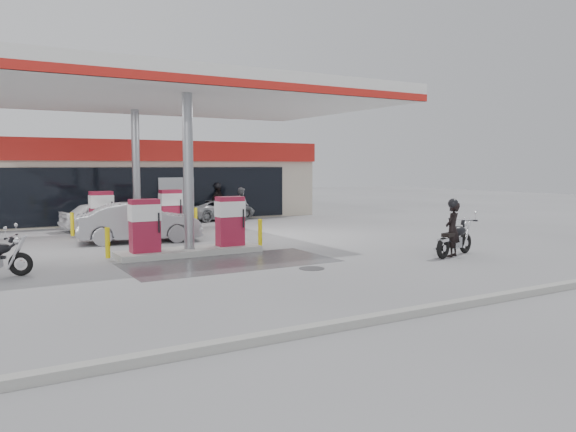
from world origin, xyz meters
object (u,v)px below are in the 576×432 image
object	(u,v)px
parked_car_right	(220,209)
attendant	(241,204)
biker_main	(453,229)
hatchback_silver	(140,222)
pump_island_near	(189,232)
pump_island_far	(137,217)
parked_car_left	(4,212)
main_motorcycle	(455,240)
sedan_white	(104,216)
biker_walking	(218,203)

from	to	relation	value
parked_car_right	attendant	bearing A→B (deg)	-163.25
biker_main	hatchback_silver	size ratio (longest dim) A/B	0.38
pump_island_near	pump_island_far	bearing A→B (deg)	90.00
biker_main	attendant	xyz separation A→B (m)	(-0.80, 13.26, 0.01)
biker_main	parked_car_left	bearing A→B (deg)	-80.87
pump_island_near	hatchback_silver	distance (m)	3.64
main_motorcycle	hatchback_silver	world-z (taller)	hatchback_silver
pump_island_near	pump_island_far	distance (m)	6.00
biker_main	sedan_white	bearing A→B (deg)	-84.23
biker_main	hatchback_silver	distance (m)	10.92
pump_island_near	parked_car_left	bearing A→B (deg)	110.56
parked_car_right	biker_walking	distance (m)	0.47
biker_main	sedan_white	distance (m)	14.79
pump_island_near	hatchback_silver	bearing A→B (deg)	98.90
sedan_white	main_motorcycle	bearing A→B (deg)	-156.01
parked_car_left	parked_car_right	distance (m)	10.06
main_motorcycle	sedan_white	size ratio (longest dim) A/B	0.58
main_motorcycle	biker_main	world-z (taller)	biker_main
pump_island_far	parked_car_right	xyz separation A→B (m)	(5.36, 4.00, -0.18)
pump_island_near	main_motorcycle	size ratio (longest dim) A/B	2.45
hatchback_silver	biker_walking	xyz separation A→B (m)	(5.72, 6.20, 0.18)
parked_car_right	main_motorcycle	bearing A→B (deg)	175.12
hatchback_silver	parked_car_left	bearing A→B (deg)	35.87
sedan_white	hatchback_silver	distance (m)	4.61
hatchback_silver	biker_walking	size ratio (longest dim) A/B	2.42
pump_island_far	biker_main	distance (m)	12.48
pump_island_far	hatchback_silver	distance (m)	2.47
pump_island_near	hatchback_silver	size ratio (longest dim) A/B	1.18
main_motorcycle	biker_walking	world-z (taller)	biker_walking
pump_island_near	main_motorcycle	world-z (taller)	pump_island_near
pump_island_near	sedan_white	distance (m)	8.24
pump_island_far	biker_walking	xyz separation A→B (m)	(5.16, 3.80, 0.19)
pump_island_near	biker_walking	bearing A→B (deg)	62.24
attendant	parked_car_left	size ratio (longest dim) A/B	0.37
main_motorcycle	parked_car_right	world-z (taller)	main_motorcycle
main_motorcycle	parked_car_right	size ratio (longest dim) A/B	0.55
hatchback_silver	sedan_white	bearing A→B (deg)	14.19
pump_island_near	biker_walking	size ratio (longest dim) A/B	2.85
attendant	parked_car_right	size ratio (longest dim) A/B	0.44
hatchback_silver	biker_walking	bearing A→B (deg)	-31.95
attendant	sedan_white	bearing A→B (deg)	92.31
main_motorcycle	biker_main	distance (m)	0.40
main_motorcycle	parked_car_right	xyz separation A→B (m)	(-1.63, 14.40, 0.04)
pump_island_far	parked_car_left	xyz separation A→B (m)	(-4.50, 6.00, -0.05)
parked_car_left	hatchback_silver	bearing A→B (deg)	-174.60
biker_main	sedan_white	xyz separation A→B (m)	(-7.64, 12.66, -0.22)
sedan_white	attendant	world-z (taller)	attendant
main_motorcycle	hatchback_silver	distance (m)	11.01
main_motorcycle	attendant	size ratio (longest dim) A/B	1.24
pump_island_far	biker_walking	bearing A→B (deg)	36.37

